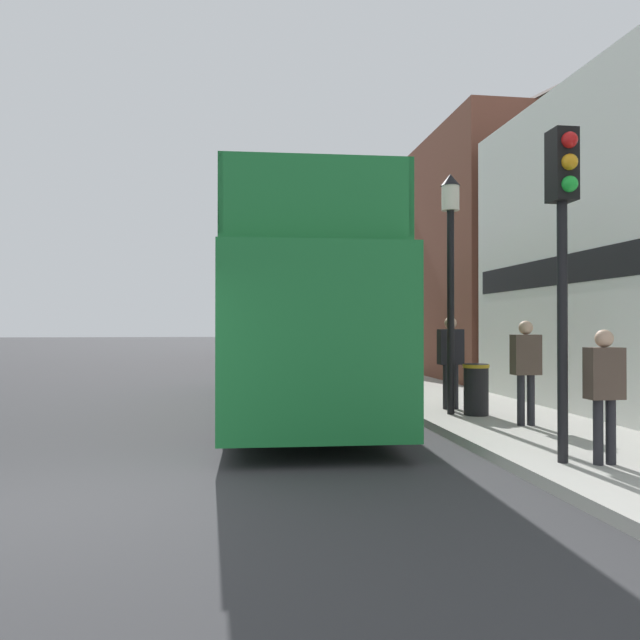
# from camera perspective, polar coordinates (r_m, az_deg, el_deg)

# --- Properties ---
(ground_plane) EXTENTS (144.00, 144.00, 0.00)m
(ground_plane) POSITION_cam_1_polar(r_m,az_deg,el_deg) (27.22, -12.02, -4.20)
(ground_plane) COLOR #333335
(sidewalk) EXTENTS (2.86, 108.00, 0.14)m
(sidewalk) POSITION_cam_1_polar(r_m,az_deg,el_deg) (24.62, 3.04, -4.44)
(sidewalk) COLOR #ADAAA3
(sidewalk) RESTS_ON ground_plane
(brick_terrace_rear) EXTENTS (6.00, 25.91, 10.18)m
(brick_terrace_rear) POSITION_cam_1_polar(r_m,az_deg,el_deg) (29.99, 9.83, 5.87)
(brick_terrace_rear) COLOR brown
(brick_terrace_rear) RESTS_ON ground_plane
(tour_bus) EXTENTS (2.93, 11.12, 3.96)m
(tour_bus) POSITION_cam_1_polar(r_m,az_deg,el_deg) (13.17, -2.51, -0.25)
(tour_bus) COLOR #1E7A38
(tour_bus) RESTS_ON ground_plane
(parked_car_ahead_of_bus) EXTENTS (1.91, 4.52, 1.53)m
(parked_car_ahead_of_bus) POSITION_cam_1_polar(r_m,az_deg,el_deg) (22.21, -2.47, -3.20)
(parked_car_ahead_of_bus) COLOR #9E9EA3
(parked_car_ahead_of_bus) RESTS_ON ground_plane
(pedestrian_nearest) EXTENTS (0.41, 0.23, 1.56)m
(pedestrian_nearest) POSITION_cam_1_polar(r_m,az_deg,el_deg) (7.97, 24.55, -5.27)
(pedestrian_nearest) COLOR #232328
(pedestrian_nearest) RESTS_ON sidewalk
(pedestrian_second) EXTENTS (0.44, 0.24, 1.69)m
(pedestrian_second) POSITION_cam_1_polar(r_m,az_deg,el_deg) (10.61, 18.30, -3.69)
(pedestrian_second) COLOR #232328
(pedestrian_second) RESTS_ON sidewalk
(pedestrian_third) EXTENTS (0.47, 0.26, 1.78)m
(pedestrian_third) POSITION_cam_1_polar(r_m,az_deg,el_deg) (12.31, 11.85, -3.02)
(pedestrian_third) COLOR #232328
(pedestrian_third) RESTS_ON sidewalk
(traffic_signal) EXTENTS (0.28, 0.42, 3.92)m
(traffic_signal) POSITION_cam_1_polar(r_m,az_deg,el_deg) (7.95, 21.34, 8.64)
(traffic_signal) COLOR black
(traffic_signal) RESTS_ON sidewalk
(lamp_post_nearest) EXTENTS (0.35, 0.35, 4.38)m
(lamp_post_nearest) POSITION_cam_1_polar(r_m,az_deg,el_deg) (11.67, 11.85, 6.55)
(lamp_post_nearest) COLOR black
(lamp_post_nearest) RESTS_ON sidewalk
(lamp_post_second) EXTENTS (0.35, 0.35, 4.83)m
(lamp_post_second) POSITION_cam_1_polar(r_m,az_deg,el_deg) (21.27, 1.90, 4.08)
(lamp_post_second) COLOR black
(lamp_post_second) RESTS_ON sidewalk
(lamp_post_third) EXTENTS (0.35, 0.35, 5.07)m
(lamp_post_third) POSITION_cam_1_polar(r_m,az_deg,el_deg) (31.16, -1.12, 2.88)
(lamp_post_third) COLOR black
(lamp_post_third) RESTS_ON sidewalk
(litter_bin) EXTENTS (0.48, 0.48, 0.92)m
(litter_bin) POSITION_cam_1_polar(r_m,az_deg,el_deg) (11.62, 14.08, -6.03)
(litter_bin) COLOR black
(litter_bin) RESTS_ON sidewalk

